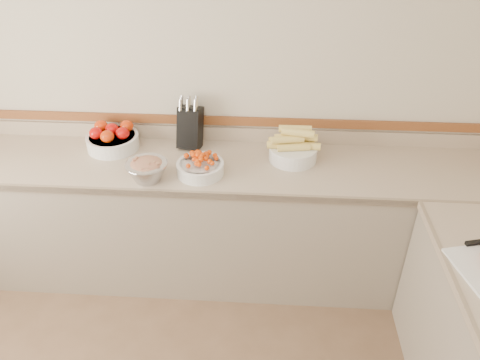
# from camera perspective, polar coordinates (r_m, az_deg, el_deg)

# --- Properties ---
(back_wall) EXTENTS (4.00, 0.00, 4.00)m
(back_wall) POSITION_cam_1_polar(r_m,az_deg,el_deg) (3.08, -5.82, 11.60)
(back_wall) COLOR beige
(back_wall) RESTS_ON ground_plane
(counter_back) EXTENTS (4.00, 0.65, 1.08)m
(counter_back) POSITION_cam_1_polar(r_m,az_deg,el_deg) (3.23, -5.85, -4.71)
(counter_back) COLOR tan
(counter_back) RESTS_ON ground_plane
(knife_block) EXTENTS (0.18, 0.20, 0.36)m
(knife_block) POSITION_cam_1_polar(r_m,az_deg,el_deg) (3.10, -6.11, 6.52)
(knife_block) COLOR black
(knife_block) RESTS_ON counter_back
(tomato_bowl) EXTENTS (0.34, 0.34, 0.17)m
(tomato_bowl) POSITION_cam_1_polar(r_m,az_deg,el_deg) (3.20, -15.29, 4.90)
(tomato_bowl) COLOR white
(tomato_bowl) RESTS_ON counter_back
(cherry_tomato_bowl) EXTENTS (0.29, 0.29, 0.15)m
(cherry_tomato_bowl) POSITION_cam_1_polar(r_m,az_deg,el_deg) (2.83, -4.87, 1.74)
(cherry_tomato_bowl) COLOR white
(cherry_tomato_bowl) RESTS_ON counter_back
(corn_bowl) EXTENTS (0.34, 0.31, 0.23)m
(corn_bowl) POSITION_cam_1_polar(r_m,az_deg,el_deg) (2.97, 6.50, 3.86)
(corn_bowl) COLOR white
(corn_bowl) RESTS_ON counter_back
(rhubarb_bowl) EXTENTS (0.25, 0.25, 0.14)m
(rhubarb_bowl) POSITION_cam_1_polar(r_m,az_deg,el_deg) (2.81, -11.28, 1.30)
(rhubarb_bowl) COLOR #B2B2BA
(rhubarb_bowl) RESTS_ON counter_back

